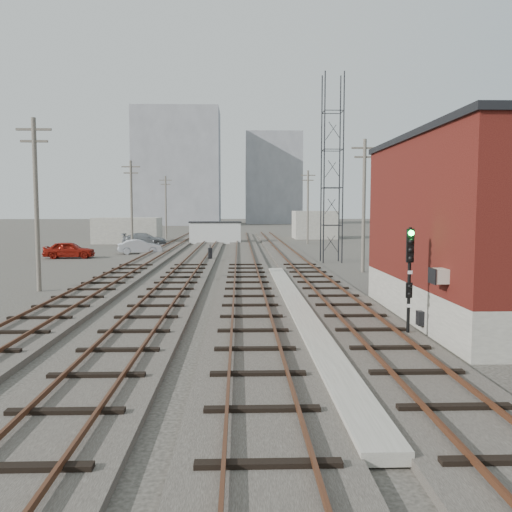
{
  "coord_description": "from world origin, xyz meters",
  "views": [
    {
      "loc": [
        -1.96,
        -8.58,
        4.35
      ],
      "look_at": [
        -1.2,
        15.85,
        2.2
      ],
      "focal_mm": 38.0,
      "sensor_mm": 36.0,
      "label": 1
    }
  ],
  "objects_px": {
    "switch_stand": "(210,254)",
    "car_grey": "(144,239)",
    "car_silver": "(140,247)",
    "signal_mast": "(410,275)",
    "car_red": "(69,250)",
    "site_trailer": "(215,232)"
  },
  "relations": [
    {
      "from": "signal_mast",
      "to": "switch_stand",
      "type": "height_order",
      "value": "signal_mast"
    },
    {
      "from": "signal_mast",
      "to": "car_red",
      "type": "relative_size",
      "value": 0.86
    },
    {
      "from": "switch_stand",
      "to": "car_silver",
      "type": "xyz_separation_m",
      "value": [
        -7.16,
        7.41,
        0.08
      ]
    },
    {
      "from": "switch_stand",
      "to": "car_red",
      "type": "height_order",
      "value": "car_red"
    },
    {
      "from": "car_silver",
      "to": "car_grey",
      "type": "xyz_separation_m",
      "value": [
        -1.53,
        11.47,
        0.06
      ]
    },
    {
      "from": "switch_stand",
      "to": "car_silver",
      "type": "distance_m",
      "value": 10.3
    },
    {
      "from": "car_silver",
      "to": "car_grey",
      "type": "height_order",
      "value": "car_grey"
    },
    {
      "from": "car_silver",
      "to": "car_grey",
      "type": "relative_size",
      "value": 0.81
    },
    {
      "from": "switch_stand",
      "to": "car_grey",
      "type": "xyz_separation_m",
      "value": [
        -8.69,
        18.87,
        0.15
      ]
    },
    {
      "from": "switch_stand",
      "to": "site_trailer",
      "type": "relative_size",
      "value": 0.19
    },
    {
      "from": "car_red",
      "to": "switch_stand",
      "type": "bearing_deg",
      "value": -107.44
    },
    {
      "from": "site_trailer",
      "to": "car_red",
      "type": "height_order",
      "value": "site_trailer"
    },
    {
      "from": "switch_stand",
      "to": "car_grey",
      "type": "distance_m",
      "value": 20.78
    },
    {
      "from": "site_trailer",
      "to": "car_silver",
      "type": "distance_m",
      "value": 16.76
    },
    {
      "from": "signal_mast",
      "to": "car_red",
      "type": "distance_m",
      "value": 36.42
    },
    {
      "from": "signal_mast",
      "to": "car_silver",
      "type": "xyz_separation_m",
      "value": [
        -15.24,
        34.61,
        -1.46
      ]
    },
    {
      "from": "car_red",
      "to": "car_grey",
      "type": "xyz_separation_m",
      "value": [
        3.78,
        16.03,
        0.01
      ]
    },
    {
      "from": "car_silver",
      "to": "signal_mast",
      "type": "bearing_deg",
      "value": -171.26
    },
    {
      "from": "signal_mast",
      "to": "car_grey",
      "type": "bearing_deg",
      "value": 110.0
    },
    {
      "from": "signal_mast",
      "to": "switch_stand",
      "type": "xyz_separation_m",
      "value": [
        -8.08,
        27.2,
        -1.54
      ]
    },
    {
      "from": "switch_stand",
      "to": "car_silver",
      "type": "bearing_deg",
      "value": 115.32
    },
    {
      "from": "switch_stand",
      "to": "car_red",
      "type": "bearing_deg",
      "value": 148.43
    }
  ]
}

